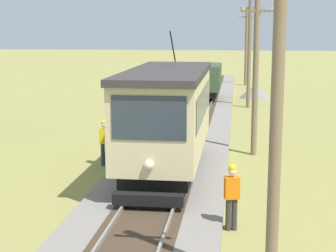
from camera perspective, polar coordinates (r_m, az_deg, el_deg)
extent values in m
cube|color=beige|center=(19.01, -0.08, 1.40)|extent=(2.50, 8.00, 2.60)
cube|color=#383333|center=(18.85, -0.08, 5.64)|extent=(2.60, 8.32, 0.22)
cube|color=black|center=(19.32, -0.08, -3.24)|extent=(2.10, 7.04, 0.44)
cube|color=#2D3842|center=(15.02, -2.03, 0.82)|extent=(2.10, 0.03, 1.25)
cube|color=#2D3842|center=(18.84, 3.74, 2.41)|extent=(0.02, 6.72, 1.04)
sphere|color=#F4EAB2|center=(15.24, -2.03, -4.10)|extent=(0.28, 0.28, 0.28)
cylinder|color=black|center=(20.39, 0.50, 8.27)|extent=(0.05, 1.67, 1.19)
cube|color=black|center=(15.38, -2.09, -7.66)|extent=(2.00, 0.36, 0.32)
cylinder|color=black|center=(17.17, -1.03, -4.97)|extent=(1.54, 0.80, 0.80)
cylinder|color=black|center=(21.49, 0.69, -1.85)|extent=(1.54, 0.80, 0.80)
cube|color=#384C33|center=(39.19, 3.73, 5.18)|extent=(2.40, 5.20, 1.70)
cube|color=black|center=(39.30, 3.71, 3.62)|extent=(2.02, 4.78, 0.38)
cylinder|color=black|center=(37.76, 3.56, 3.35)|extent=(1.54, 0.76, 0.76)
cylinder|color=black|center=(40.85, 3.85, 3.87)|extent=(1.54, 0.76, 0.76)
cylinder|color=#7A664C|center=(10.33, 11.26, 0.93)|extent=(0.24, 0.33, 7.18)
cylinder|color=#7A664C|center=(22.60, 9.14, 5.34)|extent=(0.24, 0.39, 6.68)
cube|color=#7A664C|center=(22.53, 9.33, 11.78)|extent=(1.40, 0.10, 0.10)
cylinder|color=silver|center=(22.53, 7.90, 12.07)|extent=(0.08, 0.08, 0.10)
cylinder|color=silver|center=(22.56, 10.76, 11.99)|extent=(0.08, 0.08, 0.10)
cylinder|color=#7A664C|center=(36.19, 8.49, 7.69)|extent=(0.24, 0.35, 7.36)
cube|color=#7A664C|center=(36.18, 8.61, 12.11)|extent=(1.40, 0.10, 0.10)
cylinder|color=silver|center=(36.17, 7.72, 12.29)|extent=(0.08, 0.08, 0.10)
cylinder|color=silver|center=(36.20, 9.50, 12.25)|extent=(0.08, 0.08, 0.10)
cylinder|color=#7A664C|center=(50.46, 8.17, 8.19)|extent=(0.24, 0.48, 7.01)
cube|color=#7A664C|center=(50.44, 8.25, 11.21)|extent=(1.40, 0.10, 0.10)
cylinder|color=silver|center=(50.43, 7.61, 11.34)|extent=(0.08, 0.08, 0.10)
cylinder|color=silver|center=(50.45, 8.89, 11.31)|extent=(0.08, 0.08, 0.10)
cone|color=gray|center=(41.63, 9.17, 3.63)|extent=(2.44, 2.44, 1.03)
cylinder|color=#38332D|center=(14.51, 6.95, -9.14)|extent=(0.15, 0.15, 0.86)
cylinder|color=#38332D|center=(14.47, 6.33, -9.17)|extent=(0.15, 0.15, 0.86)
cube|color=orange|center=(14.27, 6.70, -6.43)|extent=(0.43, 0.32, 0.58)
sphere|color=beige|center=(14.15, 6.74, -4.76)|extent=(0.22, 0.22, 0.22)
sphere|color=yellow|center=(14.12, 6.75, -4.36)|extent=(0.21, 0.21, 0.21)
cylinder|color=navy|center=(21.06, -6.40, -2.98)|extent=(0.15, 0.15, 0.86)
cylinder|color=navy|center=(21.07, -6.83, -2.98)|extent=(0.15, 0.15, 0.86)
cube|color=yellow|center=(20.91, -6.66, -1.06)|extent=(0.41, 0.29, 0.58)
sphere|color=beige|center=(20.83, -6.68, 0.10)|extent=(0.22, 0.22, 0.22)
sphere|color=yellow|center=(20.82, -6.69, 0.37)|extent=(0.21, 0.21, 0.21)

